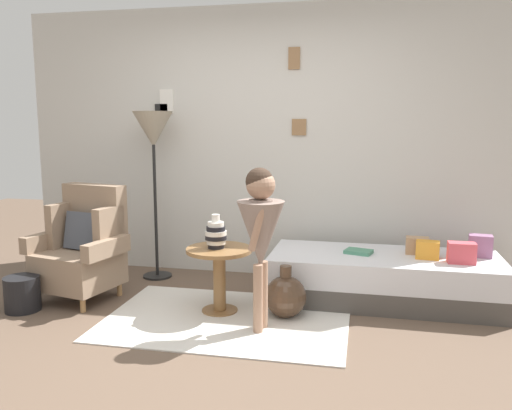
% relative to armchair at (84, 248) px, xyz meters
% --- Properties ---
extents(ground_plane, '(12.00, 12.00, 0.00)m').
position_rel_armchair_xyz_m(ground_plane, '(1.35, -0.89, -0.44)').
color(ground_plane, brown).
extents(gallery_wall, '(4.80, 0.12, 2.60)m').
position_rel_armchair_xyz_m(gallery_wall, '(1.35, 1.06, 0.86)').
color(gallery_wall, beige).
rests_on(gallery_wall, ground).
extents(rug, '(1.85, 1.28, 0.01)m').
position_rel_armchair_xyz_m(rug, '(1.34, -0.26, -0.43)').
color(rug, silver).
rests_on(rug, ground).
extents(armchair, '(0.84, 0.71, 0.97)m').
position_rel_armchair_xyz_m(armchair, '(0.00, 0.00, 0.00)').
color(armchair, tan).
rests_on(armchair, ground).
extents(daybed, '(1.91, 0.83, 0.40)m').
position_rel_armchair_xyz_m(daybed, '(2.53, 0.43, -0.24)').
color(daybed, '#4C4742').
rests_on(daybed, ground).
extents(pillow_head, '(0.20, 0.14, 0.18)m').
position_rel_armchair_xyz_m(pillow_head, '(3.30, 0.53, 0.05)').
color(pillow_head, gray).
rests_on(pillow_head, daybed).
extents(pillow_mid, '(0.21, 0.12, 0.17)m').
position_rel_armchair_xyz_m(pillow_mid, '(3.11, 0.29, 0.04)').
color(pillow_mid, '#D64C56').
rests_on(pillow_mid, daybed).
extents(pillow_back, '(0.20, 0.14, 0.15)m').
position_rel_armchair_xyz_m(pillow_back, '(2.87, 0.38, 0.03)').
color(pillow_back, orange).
rests_on(pillow_back, daybed).
extents(pillow_extra, '(0.19, 0.13, 0.14)m').
position_rel_armchair_xyz_m(pillow_extra, '(2.80, 0.53, 0.03)').
color(pillow_extra, tan).
rests_on(pillow_extra, daybed).
extents(side_table, '(0.52, 0.52, 0.52)m').
position_rel_armchair_xyz_m(side_table, '(1.24, -0.11, -0.07)').
color(side_table, olive).
rests_on(side_table, ground).
extents(vase_striped, '(0.17, 0.17, 0.27)m').
position_rel_armchair_xyz_m(vase_striped, '(1.22, -0.12, 0.20)').
color(vase_striped, black).
rests_on(vase_striped, side_table).
extents(floor_lamp, '(0.38, 0.38, 1.61)m').
position_rel_armchair_xyz_m(floor_lamp, '(0.38, 0.69, 0.94)').
color(floor_lamp, black).
rests_on(floor_lamp, ground).
extents(person_child, '(0.34, 0.34, 1.19)m').
position_rel_armchair_xyz_m(person_child, '(1.63, -0.42, 0.33)').
color(person_child, '#A37A60').
rests_on(person_child, ground).
extents(book_on_daybed, '(0.26, 0.22, 0.03)m').
position_rel_armchair_xyz_m(book_on_daybed, '(2.31, 0.44, -0.02)').
color(book_on_daybed, '#47876A').
rests_on(book_on_daybed, daybed).
extents(demijohn_near, '(0.33, 0.33, 0.41)m').
position_rel_armchair_xyz_m(demijohn_near, '(1.77, -0.11, -0.27)').
color(demijohn_near, '#473323').
rests_on(demijohn_near, ground).
extents(magazine_basket, '(0.28, 0.28, 0.28)m').
position_rel_armchair_xyz_m(magazine_basket, '(-0.32, -0.40, -0.30)').
color(magazine_basket, black).
rests_on(magazine_basket, ground).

